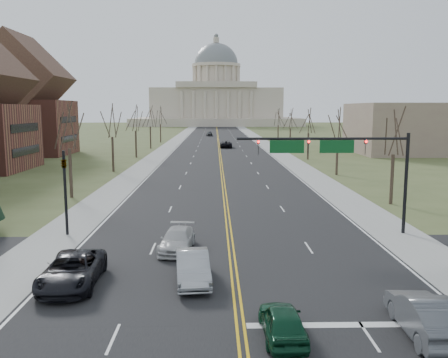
{
  "coord_description": "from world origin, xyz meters",
  "views": [
    {
      "loc": [
        -1.04,
        -19.35,
        8.83
      ],
      "look_at": [
        -0.25,
        20.12,
        3.0
      ],
      "focal_mm": 38.0,
      "sensor_mm": 36.0,
      "label": 1
    }
  ],
  "objects_px": {
    "car_nb_inner_lead": "(283,322)",
    "car_far_nb": "(226,144)",
    "car_sb_outer_lead": "(72,270)",
    "signal_left": "(65,183)",
    "car_sb_inner_lead": "(193,267)",
    "car_far_sb": "(209,134)",
    "signal_mast": "(336,153)",
    "car_nb_outer_lead": "(426,315)",
    "car_sb_inner_second": "(177,240)"
  },
  "relations": [
    {
      "from": "signal_left",
      "to": "car_nb_inner_lead",
      "type": "height_order",
      "value": "signal_left"
    },
    {
      "from": "signal_left",
      "to": "car_far_nb",
      "type": "distance_m",
      "value": 77.76
    },
    {
      "from": "signal_left",
      "to": "car_far_sb",
      "type": "bearing_deg",
      "value": 85.98
    },
    {
      "from": "signal_mast",
      "to": "car_sb_outer_lead",
      "type": "bearing_deg",
      "value": -148.07
    },
    {
      "from": "signal_left",
      "to": "car_far_sb",
      "type": "xyz_separation_m",
      "value": [
        8.75,
        124.53,
        -2.9
      ]
    },
    {
      "from": "signal_mast",
      "to": "car_sb_inner_lead",
      "type": "xyz_separation_m",
      "value": [
        -9.63,
        -9.4,
        -4.97
      ]
    },
    {
      "from": "car_nb_outer_lead",
      "to": "car_far_sb",
      "type": "relative_size",
      "value": 1.06
    },
    {
      "from": "car_nb_inner_lead",
      "to": "car_sb_outer_lead",
      "type": "bearing_deg",
      "value": -31.82
    },
    {
      "from": "signal_mast",
      "to": "car_far_nb",
      "type": "bearing_deg",
      "value": 94.36
    },
    {
      "from": "signal_mast",
      "to": "signal_left",
      "type": "relative_size",
      "value": 2.02
    },
    {
      "from": "car_nb_outer_lead",
      "to": "signal_left",
      "type": "bearing_deg",
      "value": -37.43
    },
    {
      "from": "car_sb_inner_lead",
      "to": "car_far_nb",
      "type": "xyz_separation_m",
      "value": [
        3.79,
        85.99,
        0.03
      ]
    },
    {
      "from": "car_far_nb",
      "to": "car_far_sb",
      "type": "height_order",
      "value": "car_far_nb"
    },
    {
      "from": "car_nb_inner_lead",
      "to": "car_nb_outer_lead",
      "type": "height_order",
      "value": "car_nb_outer_lead"
    },
    {
      "from": "car_sb_outer_lead",
      "to": "car_sb_inner_lead",
      "type": "bearing_deg",
      "value": 1.27
    },
    {
      "from": "car_sb_outer_lead",
      "to": "signal_left",
      "type": "bearing_deg",
      "value": 106.19
    },
    {
      "from": "car_sb_inner_lead",
      "to": "car_sb_outer_lead",
      "type": "distance_m",
      "value": 6.07
    },
    {
      "from": "car_nb_outer_lead",
      "to": "car_sb_outer_lead",
      "type": "relative_size",
      "value": 0.88
    },
    {
      "from": "signal_left",
      "to": "car_sb_inner_second",
      "type": "bearing_deg",
      "value": -25.76
    },
    {
      "from": "car_nb_outer_lead",
      "to": "car_far_sb",
      "type": "xyz_separation_m",
      "value": [
        -9.97,
        139.97,
        -0.02
      ]
    },
    {
      "from": "car_sb_outer_lead",
      "to": "car_far_sb",
      "type": "distance_m",
      "value": 134.42
    },
    {
      "from": "car_sb_inner_second",
      "to": "car_sb_inner_lead",
      "type": "bearing_deg",
      "value": -72.54
    },
    {
      "from": "signal_mast",
      "to": "signal_left",
      "type": "xyz_separation_m",
      "value": [
        -18.95,
        0.0,
        -2.05
      ]
    },
    {
      "from": "car_sb_inner_lead",
      "to": "car_sb_inner_second",
      "type": "height_order",
      "value": "car_sb_inner_lead"
    },
    {
      "from": "car_sb_inner_second",
      "to": "car_far_sb",
      "type": "distance_m",
      "value": 128.44
    },
    {
      "from": "car_far_sb",
      "to": "signal_mast",
      "type": "bearing_deg",
      "value": -89.43
    },
    {
      "from": "car_far_sb",
      "to": "car_sb_inner_second",
      "type": "bearing_deg",
      "value": -94.4
    },
    {
      "from": "car_sb_inner_lead",
      "to": "car_far_sb",
      "type": "distance_m",
      "value": 133.94
    },
    {
      "from": "car_sb_inner_lead",
      "to": "car_far_sb",
      "type": "bearing_deg",
      "value": 84.67
    },
    {
      "from": "signal_mast",
      "to": "car_far_sb",
      "type": "xyz_separation_m",
      "value": [
        -10.2,
        124.53,
        -4.94
      ]
    },
    {
      "from": "signal_mast",
      "to": "car_far_nb",
      "type": "xyz_separation_m",
      "value": [
        -5.84,
        76.59,
        -4.94
      ]
    },
    {
      "from": "car_sb_inner_second",
      "to": "car_far_sb",
      "type": "height_order",
      "value": "car_far_sb"
    },
    {
      "from": "car_sb_inner_lead",
      "to": "signal_mast",
      "type": "bearing_deg",
      "value": 38.74
    },
    {
      "from": "car_sb_inner_second",
      "to": "car_far_sb",
      "type": "xyz_separation_m",
      "value": [
        0.66,
        128.43,
        0.12
      ]
    },
    {
      "from": "car_nb_inner_lead",
      "to": "signal_mast",
      "type": "bearing_deg",
      "value": -112.02
    },
    {
      "from": "signal_left",
      "to": "car_far_nb",
      "type": "bearing_deg",
      "value": 80.29
    },
    {
      "from": "signal_mast",
      "to": "car_nb_inner_lead",
      "type": "height_order",
      "value": "signal_mast"
    },
    {
      "from": "car_sb_inner_lead",
      "to": "car_nb_outer_lead",
      "type": "bearing_deg",
      "value": -38.27
    },
    {
      "from": "car_nb_outer_lead",
      "to": "car_nb_inner_lead",
      "type": "bearing_deg",
      "value": 3.21
    },
    {
      "from": "car_nb_inner_lead",
      "to": "car_far_sb",
      "type": "height_order",
      "value": "car_far_sb"
    },
    {
      "from": "car_sb_inner_lead",
      "to": "car_sb_inner_second",
      "type": "relative_size",
      "value": 1.01
    },
    {
      "from": "car_nb_inner_lead",
      "to": "car_nb_outer_lead",
      "type": "distance_m",
      "value": 5.64
    },
    {
      "from": "signal_left",
      "to": "car_far_sb",
      "type": "distance_m",
      "value": 124.87
    },
    {
      "from": "car_nb_outer_lead",
      "to": "signal_mast",
      "type": "bearing_deg",
      "value": -88.76
    },
    {
      "from": "car_nb_outer_lead",
      "to": "car_sb_inner_second",
      "type": "relative_size",
      "value": 1.06
    },
    {
      "from": "car_nb_inner_lead",
      "to": "car_far_nb",
      "type": "distance_m",
      "value": 92.14
    },
    {
      "from": "signal_left",
      "to": "signal_mast",
      "type": "bearing_deg",
      "value": -0.0
    },
    {
      "from": "signal_left",
      "to": "car_far_sb",
      "type": "height_order",
      "value": "signal_left"
    },
    {
      "from": "car_sb_inner_second",
      "to": "car_far_nb",
      "type": "relative_size",
      "value": 0.8
    },
    {
      "from": "car_nb_inner_lead",
      "to": "car_nb_outer_lead",
      "type": "bearing_deg",
      "value": 179.76
    }
  ]
}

